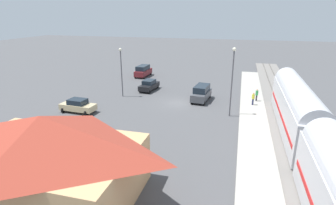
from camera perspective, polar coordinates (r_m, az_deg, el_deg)
name	(u,v)px	position (r m, az deg, el deg)	size (l,w,h in m)	color
ground_plane	(178,103)	(38.09, 2.20, -0.08)	(200.00, 200.00, 0.00)	#4C4C4F
railway_track	(285,111)	(37.67, 23.43, -1.70)	(4.80, 70.00, 0.30)	slate
platform	(252,108)	(37.23, 17.37, -1.13)	(3.20, 46.00, 0.30)	#A8A399
passenger_train	(318,145)	(22.88, 29.05, -7.77)	(2.93, 36.26, 4.98)	silver
station_building	(45,155)	(20.02, -24.46, -10.13)	(12.80, 8.64, 5.86)	tan
pedestrian_on_platform	(257,94)	(39.63, 18.20, 1.67)	(0.36, 0.36, 1.71)	#333338
pedestrian_waiting_far	(253,98)	(37.78, 17.51, 0.94)	(0.36, 0.36, 1.71)	#23284C
suv_charcoal	(201,93)	(39.06, 7.05, 2.03)	(2.43, 5.07, 2.22)	#47494F
sedan_tan	(78,106)	(36.09, -18.44, -0.63)	(4.61, 2.50, 1.74)	#C6B284
suv_maroon	(143,71)	(54.09, -5.27, 6.67)	(2.15, 4.97, 2.22)	maroon
sedan_black	(149,85)	(44.16, -4.00, 3.68)	(2.30, 4.67, 1.74)	black
light_pole_near_platform	(232,75)	(32.64, 13.42, 5.76)	(0.44, 0.44, 8.33)	#515156
light_pole_lot_center	(121,66)	(40.55, -9.83, 7.53)	(0.44, 0.44, 7.25)	#515156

